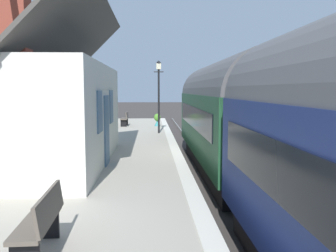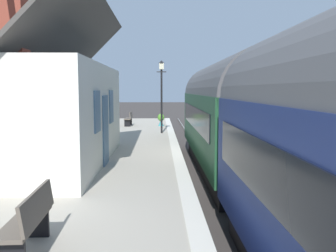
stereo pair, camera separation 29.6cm
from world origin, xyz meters
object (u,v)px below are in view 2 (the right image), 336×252
at_px(train, 267,128).
at_px(lamp_post_platform, 162,83).
at_px(tree_far_right, 9,63).
at_px(planter_edge_far, 92,120).
at_px(station_building, 49,109).
at_px(bench_platform_end, 129,118).
at_px(planter_bench_right, 161,119).
at_px(planter_under_sign, 100,122).
at_px(planter_edge_near, 106,121).
at_px(bench_by_lamp, 29,220).

bearing_deg(train, lamp_post_platform, 14.54).
bearing_deg(tree_far_right, planter_edge_far, -123.71).
distance_m(station_building, bench_platform_end, 11.82).
xyz_separation_m(train, station_building, (2.28, 6.13, 0.37)).
relative_size(train, station_building, 2.59).
distance_m(planter_bench_right, lamp_post_platform, 4.34).
distance_m(planter_under_sign, lamp_post_platform, 4.37).
height_order(planter_edge_far, planter_under_sign, planter_under_sign).
distance_m(planter_edge_far, tree_far_right, 8.59).
relative_size(planter_edge_near, lamp_post_platform, 0.26).
distance_m(lamp_post_platform, tree_far_right, 12.67).
xyz_separation_m(train, planter_under_sign, (11.51, 6.07, -0.82)).
bearing_deg(planter_under_sign, bench_platform_end, -30.90).
relative_size(planter_bench_right, lamp_post_platform, 0.21).
xyz_separation_m(station_building, planter_edge_near, (12.17, 0.02, -1.41)).
height_order(bench_by_lamp, planter_under_sign, planter_under_sign).
bearing_deg(station_building, bench_platform_end, -7.39).
bearing_deg(train, station_building, 69.62).
xyz_separation_m(train, bench_platform_end, (13.94, 4.61, -0.83)).
bearing_deg(lamp_post_platform, tree_far_right, 57.20).
distance_m(planter_edge_far, planter_edge_near, 2.06).
bearing_deg(planter_edge_near, station_building, -179.90).
bearing_deg(tree_far_right, lamp_post_platform, -122.80).
bearing_deg(lamp_post_platform, planter_edge_near, 38.51).
bearing_deg(planter_edge_near, train, -156.95).
distance_m(bench_by_lamp, planter_under_sign, 15.70).
relative_size(planter_under_sign, tree_far_right, 0.11).
relative_size(train, bench_platform_end, 14.88).
xyz_separation_m(bench_platform_end, planter_bench_right, (-0.24, -2.01, -0.06)).
relative_size(planter_bench_right, planter_under_sign, 0.87).
bearing_deg(planter_edge_near, bench_by_lamp, -174.95).
bearing_deg(train, planter_under_sign, 27.79).
height_order(station_building, bench_platform_end, station_building).
relative_size(planter_edge_far, planter_under_sign, 1.00).
xyz_separation_m(planter_bench_right, lamp_post_platform, (-3.73, -0.02, 2.21)).
xyz_separation_m(planter_bench_right, planter_under_sign, (-2.19, 3.46, 0.07)).
bearing_deg(planter_edge_far, lamp_post_platform, -121.32).
bearing_deg(planter_edge_far, bench_by_lamp, -172.51).
height_order(station_building, lamp_post_platform, station_building).
height_order(bench_by_lamp, bench_platform_end, same).
bearing_deg(planter_edge_far, planter_edge_near, -15.29).
xyz_separation_m(planter_edge_far, tree_far_right, (4.32, 6.47, 3.64)).
xyz_separation_m(bench_platform_end, tree_far_right, (2.84, 8.55, 3.62)).
bearing_deg(planter_bench_right, train, -169.24).
xyz_separation_m(station_building, bench_by_lamp, (-6.39, -1.62, -1.20)).
xyz_separation_m(train, lamp_post_platform, (9.97, 2.59, 1.32)).
bearing_deg(bench_platform_end, station_building, 172.61).
xyz_separation_m(bench_by_lamp, tree_far_right, (20.90, 8.65, 3.62)).
bearing_deg(planter_under_sign, bench_by_lamp, -174.30).
height_order(planter_bench_right, planter_edge_near, planter_bench_right).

